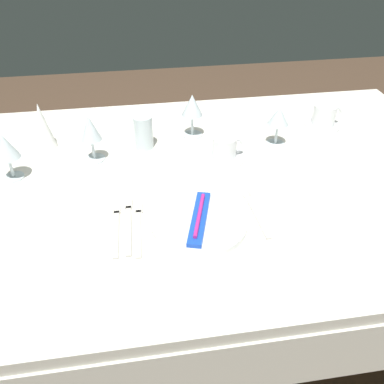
% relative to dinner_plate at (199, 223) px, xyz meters
% --- Properties ---
extents(ground_plane, '(6.00, 6.00, 0.00)m').
position_rel_dinner_plate_xyz_m(ground_plane, '(0.01, 0.22, -0.75)').
color(ground_plane, '#4C3828').
extents(dining_table, '(1.80, 1.11, 0.74)m').
position_rel_dinner_plate_xyz_m(dining_table, '(0.01, 0.22, -0.09)').
color(dining_table, silver).
rests_on(dining_table, ground).
extents(dinner_plate, '(0.25, 0.25, 0.02)m').
position_rel_dinner_plate_xyz_m(dinner_plate, '(0.00, 0.00, 0.00)').
color(dinner_plate, white).
rests_on(dinner_plate, dining_table).
extents(toothbrush_package, '(0.10, 0.21, 0.02)m').
position_rel_dinner_plate_xyz_m(toothbrush_package, '(-0.00, 0.00, 0.02)').
color(toothbrush_package, blue).
rests_on(toothbrush_package, dinner_plate).
extents(fork_outer, '(0.03, 0.21, 0.00)m').
position_rel_dinner_plate_xyz_m(fork_outer, '(-0.16, 0.02, -0.01)').
color(fork_outer, beige).
rests_on(fork_outer, dining_table).
extents(fork_inner, '(0.03, 0.22, 0.00)m').
position_rel_dinner_plate_xyz_m(fork_inner, '(-0.18, 0.03, -0.01)').
color(fork_inner, beige).
rests_on(fork_inner, dining_table).
extents(fork_salad, '(0.02, 0.21, 0.00)m').
position_rel_dinner_plate_xyz_m(fork_salad, '(-0.21, 0.02, -0.01)').
color(fork_salad, beige).
rests_on(fork_salad, dining_table).
extents(spoon_soup, '(0.03, 0.21, 0.01)m').
position_rel_dinner_plate_xyz_m(spoon_soup, '(0.16, 0.05, -0.01)').
color(spoon_soup, beige).
rests_on(spoon_soup, dining_table).
extents(saucer_left, '(0.13, 0.13, 0.01)m').
position_rel_dinner_plate_xyz_m(saucer_left, '(0.54, 0.47, -0.00)').
color(saucer_left, white).
rests_on(saucer_left, dining_table).
extents(coffee_cup_left, '(0.11, 0.08, 0.07)m').
position_rel_dinner_plate_xyz_m(coffee_cup_left, '(0.54, 0.47, 0.04)').
color(coffee_cup_left, white).
rests_on(coffee_cup_left, saucer_left).
extents(saucer_right, '(0.14, 0.14, 0.01)m').
position_rel_dinner_plate_xyz_m(saucer_right, '(0.13, 0.31, -0.00)').
color(saucer_right, white).
rests_on(saucer_right, dining_table).
extents(coffee_cup_right, '(0.10, 0.08, 0.07)m').
position_rel_dinner_plate_xyz_m(coffee_cup_right, '(0.14, 0.31, 0.04)').
color(coffee_cup_right, white).
rests_on(coffee_cup_right, saucer_right).
extents(wine_glass_centre, '(0.07, 0.07, 0.15)m').
position_rel_dinner_plate_xyz_m(wine_glass_centre, '(-0.51, 0.30, 0.09)').
color(wine_glass_centre, silver).
rests_on(wine_glass_centre, dining_table).
extents(wine_glass_left, '(0.07, 0.07, 0.15)m').
position_rel_dinner_plate_xyz_m(wine_glass_left, '(0.06, 0.48, 0.10)').
color(wine_glass_left, silver).
rests_on(wine_glass_left, dining_table).
extents(wine_glass_right, '(0.07, 0.07, 0.15)m').
position_rel_dinner_plate_xyz_m(wine_glass_right, '(-0.28, 0.37, 0.10)').
color(wine_glass_right, silver).
rests_on(wine_glass_right, dining_table).
extents(wine_glass_far, '(0.07, 0.07, 0.14)m').
position_rel_dinner_plate_xyz_m(wine_glass_far, '(0.33, 0.37, 0.09)').
color(wine_glass_far, silver).
rests_on(wine_glass_far, dining_table).
extents(drink_tumbler, '(0.06, 0.06, 0.11)m').
position_rel_dinner_plate_xyz_m(drink_tumbler, '(-0.11, 0.42, 0.04)').
color(drink_tumbler, silver).
rests_on(drink_tumbler, dining_table).
extents(napkin_folded, '(0.07, 0.07, 0.16)m').
position_rel_dinner_plate_xyz_m(napkin_folded, '(-0.44, 0.48, 0.07)').
color(napkin_folded, white).
rests_on(napkin_folded, dining_table).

